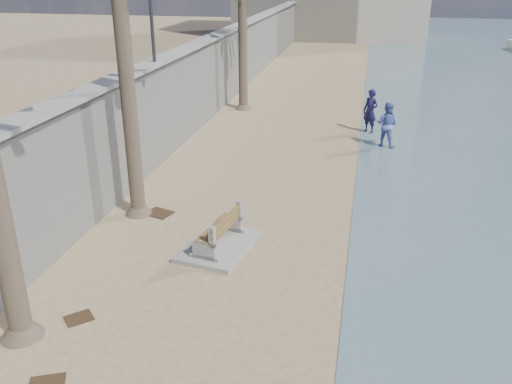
{
  "coord_description": "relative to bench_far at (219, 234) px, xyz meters",
  "views": [
    {
      "loc": [
        2.15,
        -5.78,
        6.69
      ],
      "look_at": [
        -0.5,
        7.0,
        1.2
      ],
      "focal_mm": 38.0,
      "sensor_mm": 36.0,
      "label": 1
    }
  ],
  "objects": [
    {
      "name": "bench_far",
      "position": [
        0.0,
        0.0,
        0.0
      ],
      "size": [
        1.86,
        2.44,
        0.93
      ],
      "color": "gray",
      "rests_on": "ground_plane"
    },
    {
      "name": "person_b",
      "position": [
        4.25,
        9.48,
        0.59
      ],
      "size": [
        1.16,
        1.04,
        1.99
      ],
      "primitive_type": "imported",
      "rotation": [
        0.0,
        0.0,
        2.78
      ],
      "color": "#5364AC",
      "rests_on": "ground_plane"
    },
    {
      "name": "debris_b",
      "position": [
        -1.61,
        -5.33,
        -0.39
      ],
      "size": [
        0.74,
        0.68,
        0.03
      ],
      "primitive_type": "cube",
      "rotation": [
        0.0,
        0.0,
        3.56
      ],
      "color": "#382616",
      "rests_on": "ground_plane"
    },
    {
      "name": "debris_c",
      "position": [
        -2.26,
        1.66,
        -0.39
      ],
      "size": [
        0.88,
        0.78,
        0.03
      ],
      "primitive_type": "cube",
      "rotation": [
        0.0,
        0.0,
        5.97
      ],
      "color": "#382616",
      "rests_on": "ground_plane"
    },
    {
      "name": "debris_d",
      "position": [
        -2.02,
        -3.47,
        -0.39
      ],
      "size": [
        0.68,
        0.67,
        0.03
      ],
      "primitive_type": "cube",
      "rotation": [
        0.0,
        0.0,
        3.91
      ],
      "color": "#382616",
      "rests_on": "ground_plane"
    },
    {
      "name": "wall_cap",
      "position": [
        -3.95,
        14.03,
        3.14
      ],
      "size": [
        0.8,
        70.0,
        0.12
      ],
      "primitive_type": "cube",
      "color": "gray",
      "rests_on": "seawall"
    },
    {
      "name": "seawall",
      "position": [
        -3.95,
        14.03,
        1.34
      ],
      "size": [
        0.45,
        70.0,
        3.5
      ],
      "primitive_type": "cube",
      "color": "gray",
      "rests_on": "ground_plane"
    },
    {
      "name": "person_a",
      "position": [
        3.59,
        11.31,
        0.67
      ],
      "size": [
        0.94,
        0.89,
        2.16
      ],
      "primitive_type": "imported",
      "rotation": [
        0.0,
        0.0,
        -0.64
      ],
      "color": "#161438",
      "rests_on": "ground_plane"
    }
  ]
}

